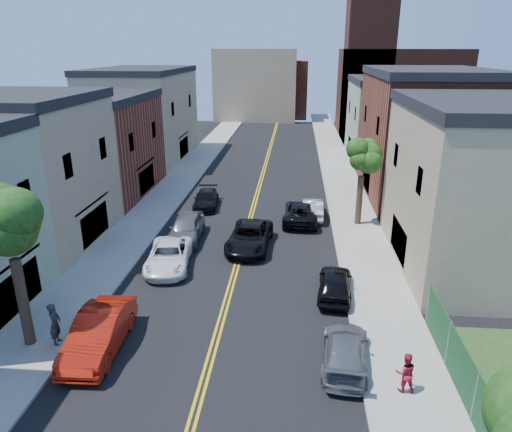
% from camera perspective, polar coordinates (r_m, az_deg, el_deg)
% --- Properties ---
extents(sidewalk_left, '(3.20, 100.00, 0.15)m').
position_cam_1_polar(sidewalk_left, '(45.34, -9.57, 4.10)').
color(sidewalk_left, gray).
rests_on(sidewalk_left, ground).
extents(sidewalk_right, '(3.20, 100.00, 0.15)m').
position_cam_1_polar(sidewalk_right, '(44.18, 10.75, 3.62)').
color(sidewalk_right, gray).
rests_on(sidewalk_right, ground).
extents(curb_left, '(0.30, 100.00, 0.15)m').
position_cam_1_polar(curb_left, '(44.94, -7.41, 4.08)').
color(curb_left, gray).
rests_on(curb_left, ground).
extents(curb_right, '(0.30, 100.00, 0.15)m').
position_cam_1_polar(curb_right, '(44.03, 8.48, 3.70)').
color(curb_right, gray).
rests_on(curb_right, ground).
extents(bldg_left_tan_near, '(9.00, 10.00, 9.00)m').
position_cam_1_polar(bldg_left_tan_near, '(33.15, -26.75, 4.36)').
color(bldg_left_tan_near, '#998466').
rests_on(bldg_left_tan_near, ground).
extents(bldg_left_brick, '(9.00, 12.00, 8.00)m').
position_cam_1_polar(bldg_left_brick, '(42.75, -19.21, 7.75)').
color(bldg_left_brick, brown).
rests_on(bldg_left_brick, ground).
extents(bldg_left_tan_far, '(9.00, 16.00, 9.50)m').
position_cam_1_polar(bldg_left_tan_far, '(55.52, -13.55, 11.63)').
color(bldg_left_tan_far, '#998466').
rests_on(bldg_left_tan_far, ground).
extents(bldg_right_tan, '(9.00, 12.00, 9.00)m').
position_cam_1_polar(bldg_right_tan, '(29.37, 26.16, 2.68)').
color(bldg_right_tan, '#998466').
rests_on(bldg_right_tan, ground).
extents(bldg_right_brick, '(9.00, 14.00, 10.00)m').
position_cam_1_polar(bldg_right_brick, '(42.26, 19.78, 8.94)').
color(bldg_right_brick, brown).
rests_on(bldg_right_brick, ground).
extents(bldg_right_palegrn, '(9.00, 12.00, 8.50)m').
position_cam_1_polar(bldg_right_palegrn, '(55.86, 16.22, 10.93)').
color(bldg_right_palegrn, gray).
rests_on(bldg_right_palegrn, ground).
extents(church, '(16.20, 14.20, 22.60)m').
position_cam_1_polar(church, '(70.71, 16.10, 15.11)').
color(church, '#4C2319').
rests_on(church, ground).
extents(backdrop_left, '(14.00, 8.00, 12.00)m').
position_cam_1_polar(backdrop_left, '(84.79, -0.04, 15.66)').
color(backdrop_left, '#998466').
rests_on(backdrop_left, ground).
extents(backdrop_center, '(10.00, 8.00, 10.00)m').
position_cam_1_polar(backdrop_center, '(88.60, 2.87, 15.17)').
color(backdrop_center, brown).
rests_on(backdrop_center, ground).
extents(fence_right, '(0.04, 15.00, 1.90)m').
position_cam_1_polar(fence_right, '(17.28, 26.84, -22.42)').
color(fence_right, '#143F1E').
rests_on(fence_right, sidewalk_right).
extents(tree_left_mid, '(5.20, 5.20, 9.29)m').
position_cam_1_polar(tree_left_mid, '(20.48, -28.34, 1.66)').
color(tree_left_mid, '#36271B').
rests_on(tree_left_mid, sidewalk_left).
extents(tree_right_far, '(4.40, 4.40, 8.03)m').
position_cam_1_polar(tree_right_far, '(33.21, 12.99, 8.24)').
color(tree_right_far, '#36271B').
rests_on(tree_right_far, sidewalk_right).
extents(red_sedan, '(1.98, 5.20, 1.69)m').
position_cam_1_polar(red_sedan, '(21.33, -18.59, -13.30)').
color(red_sedan, red).
rests_on(red_sedan, ground).
extents(white_pickup, '(2.95, 5.38, 1.43)m').
position_cam_1_polar(white_pickup, '(27.80, -10.58, -4.80)').
color(white_pickup, white).
rests_on(white_pickup, ground).
extents(grey_car_left, '(2.15, 5.05, 1.70)m').
position_cam_1_polar(grey_car_left, '(31.40, -8.48, -1.47)').
color(grey_car_left, '#505256').
rests_on(grey_car_left, ground).
extents(black_car_left, '(2.23, 4.65, 1.31)m').
position_cam_1_polar(black_car_left, '(37.85, -6.10, 2.04)').
color(black_car_left, black).
rests_on(black_car_left, ground).
extents(grey_car_right, '(2.26, 4.60, 1.29)m').
position_cam_1_polar(grey_car_right, '(19.93, 10.82, -15.78)').
color(grey_car_right, '#575A5F').
rests_on(grey_car_right, ground).
extents(black_car_right, '(2.09, 4.35, 1.43)m').
position_cam_1_polar(black_car_right, '(24.65, 9.62, -8.08)').
color(black_car_right, black).
rests_on(black_car_right, ground).
extents(silver_car_right, '(1.60, 4.38, 1.44)m').
position_cam_1_polar(silver_car_right, '(35.58, 6.91, 0.95)').
color(silver_car_right, '#B5B8BD').
rests_on(silver_car_right, ground).
extents(dark_car_right_far, '(2.70, 5.44, 1.48)m').
position_cam_1_polar(dark_car_right_far, '(34.57, 5.50, 0.48)').
color(dark_car_right_far, black).
rests_on(dark_car_right_far, ground).
extents(black_suv_lane, '(2.88, 5.64, 1.53)m').
position_cam_1_polar(black_suv_lane, '(29.89, -0.79, -2.55)').
color(black_suv_lane, black).
rests_on(black_suv_lane, ground).
extents(pedestrian_left, '(0.57, 0.76, 1.90)m').
position_cam_1_polar(pedestrian_left, '(22.08, -23.29, -11.97)').
color(pedestrian_left, '#282930').
rests_on(pedestrian_left, sidewalk_left).
extents(pedestrian_right, '(0.80, 0.64, 1.58)m').
position_cam_1_polar(pedestrian_right, '(18.85, 17.74, -17.70)').
color(pedestrian_right, '#A5192C').
rests_on(pedestrian_right, sidewalk_right).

